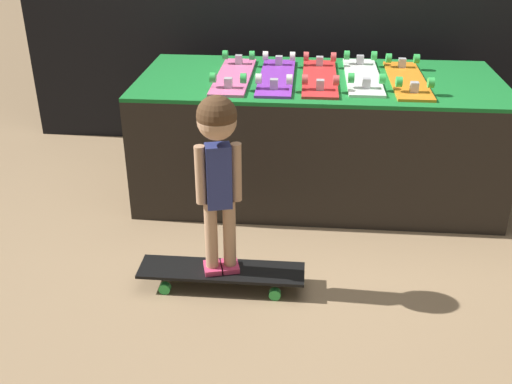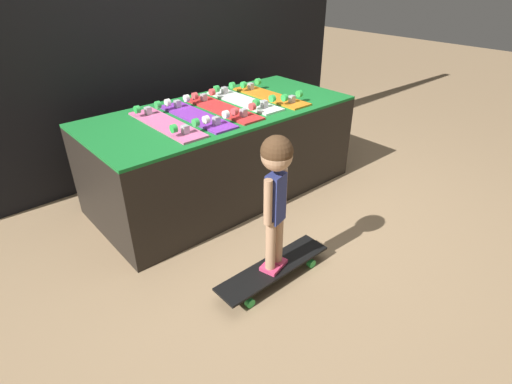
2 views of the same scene
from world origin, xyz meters
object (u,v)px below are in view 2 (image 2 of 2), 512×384
at_px(skateboard_purple_on_rack, 196,115).
at_px(child, 276,181).
at_px(skateboard_on_floor, 274,269).
at_px(skateboard_pink_on_rack, 166,123).
at_px(skateboard_red_on_rack, 223,108).
at_px(skateboard_white_on_rack, 244,100).
at_px(skateboard_orange_on_rack, 270,95).

xyz_separation_m(skateboard_purple_on_rack, child, (-0.18, -0.99, -0.05)).
bearing_deg(child, skateboard_purple_on_rack, 64.38).
xyz_separation_m(skateboard_purple_on_rack, skateboard_on_floor, (-0.18, -0.99, -0.63)).
xyz_separation_m(skateboard_on_floor, child, (0.00, 0.00, 0.58)).
bearing_deg(skateboard_pink_on_rack, skateboard_red_on_rack, 0.84).
xyz_separation_m(skateboard_red_on_rack, child, (-0.42, -1.00, -0.05)).
relative_size(skateboard_white_on_rack, skateboard_orange_on_rack, 1.00).
bearing_deg(skateboard_white_on_rack, skateboard_orange_on_rack, -11.44).
height_order(skateboard_purple_on_rack, skateboard_on_floor, skateboard_purple_on_rack).
xyz_separation_m(skateboard_orange_on_rack, child, (-0.89, -1.00, -0.05)).
relative_size(skateboard_pink_on_rack, skateboard_purple_on_rack, 1.00).
bearing_deg(skateboard_on_floor, skateboard_white_on_rack, 58.02).
height_order(skateboard_red_on_rack, skateboard_on_floor, skateboard_red_on_rack).
distance_m(skateboard_on_floor, child, 0.58).
distance_m(skateboard_orange_on_rack, skateboard_on_floor, 1.47).
relative_size(skateboard_orange_on_rack, child, 0.89).
height_order(skateboard_purple_on_rack, child, child).
bearing_deg(skateboard_orange_on_rack, child, -131.67).
distance_m(skateboard_red_on_rack, skateboard_orange_on_rack, 0.47).
xyz_separation_m(skateboard_purple_on_rack, skateboard_orange_on_rack, (0.71, 0.01, 0.00)).
bearing_deg(skateboard_pink_on_rack, skateboard_on_floor, -86.88).
xyz_separation_m(skateboard_red_on_rack, skateboard_orange_on_rack, (0.47, 0.00, 0.00)).
bearing_deg(skateboard_on_floor, child, 68.20).
distance_m(skateboard_red_on_rack, child, 1.08).
height_order(skateboard_purple_on_rack, skateboard_white_on_rack, same).
xyz_separation_m(skateboard_white_on_rack, skateboard_orange_on_rack, (0.24, -0.05, 0.00)).
bearing_deg(skateboard_orange_on_rack, skateboard_pink_on_rack, -179.52).
relative_size(skateboard_pink_on_rack, skateboard_white_on_rack, 1.00).
relative_size(skateboard_purple_on_rack, skateboard_orange_on_rack, 1.00).
bearing_deg(skateboard_orange_on_rack, skateboard_purple_on_rack, -179.35).
xyz_separation_m(skateboard_white_on_rack, child, (-0.65, -1.04, -0.05)).
distance_m(skateboard_pink_on_rack, child, 0.99).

